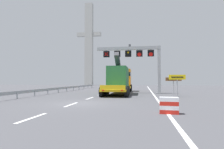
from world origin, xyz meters
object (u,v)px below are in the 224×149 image
(heavy_haul_truck_yellow, at_px, (120,79))
(exit_sign_yellow, at_px, (177,80))
(overhead_lane_gantry, at_px, (137,56))
(bridge_pylon_distant, at_px, (89,43))
(crash_barrier_striped, at_px, (169,105))
(tourist_info_sign_brown, at_px, (174,81))

(heavy_haul_truck_yellow, relative_size, exit_sign_yellow, 5.80)
(heavy_haul_truck_yellow, bearing_deg, overhead_lane_gantry, -10.37)
(bridge_pylon_distant, bearing_deg, heavy_haul_truck_yellow, -68.23)
(heavy_haul_truck_yellow, bearing_deg, bridge_pylon_distant, 111.77)
(overhead_lane_gantry, bearing_deg, crash_barrier_striped, -82.33)
(exit_sign_yellow, xyz_separation_m, crash_barrier_striped, (-2.31, -10.95, -1.43))
(exit_sign_yellow, height_order, crash_barrier_striped, exit_sign_yellow)
(overhead_lane_gantry, xyz_separation_m, tourist_info_sign_brown, (4.50, -2.98, -3.55))
(overhead_lane_gantry, height_order, heavy_haul_truck_yellow, overhead_lane_gantry)
(overhead_lane_gantry, relative_size, tourist_info_sign_brown, 4.25)
(overhead_lane_gantry, distance_m, bridge_pylon_distant, 46.91)
(tourist_info_sign_brown, bearing_deg, heavy_haul_truck_yellow, 153.62)
(heavy_haul_truck_yellow, xyz_separation_m, crash_barrier_striped, (4.61, -16.83, -1.54))
(tourist_info_sign_brown, xyz_separation_m, crash_barrier_striped, (-2.29, -13.41, -1.24))
(overhead_lane_gantry, relative_size, exit_sign_yellow, 3.79)
(heavy_haul_truck_yellow, relative_size, tourist_info_sign_brown, 6.50)
(overhead_lane_gantry, xyz_separation_m, heavy_haul_truck_yellow, (-2.40, 0.44, -3.25))
(exit_sign_yellow, distance_m, crash_barrier_striped, 11.28)
(bridge_pylon_distant, bearing_deg, exit_sign_yellow, -63.61)
(heavy_haul_truck_yellow, bearing_deg, crash_barrier_striped, -74.70)
(heavy_haul_truck_yellow, xyz_separation_m, exit_sign_yellow, (6.91, -5.88, -0.10))
(heavy_haul_truck_yellow, distance_m, tourist_info_sign_brown, 7.71)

